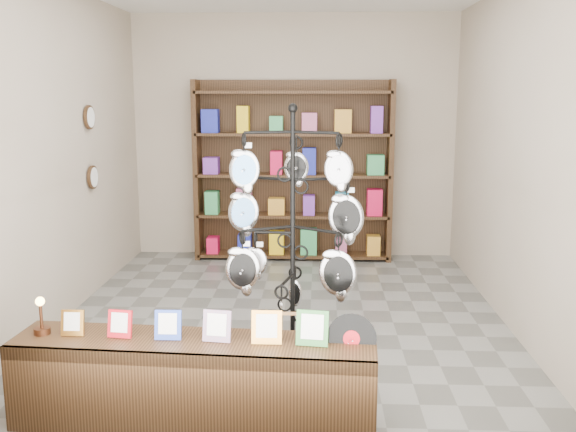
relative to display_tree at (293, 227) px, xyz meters
name	(u,v)px	position (x,y,z in m)	size (l,w,h in m)	color
ground	(283,321)	(-0.14, 1.28, -1.14)	(5.00, 5.00, 0.00)	slate
room_envelope	(282,115)	(-0.14, 1.28, 0.71)	(5.00, 5.00, 5.00)	#AC9D8B
display_tree	(293,227)	(0.00, 0.00, 0.00)	(1.01, 0.86, 1.97)	black
front_shelf	(194,381)	(-0.58, -0.59, -0.86)	(2.26, 0.59, 0.79)	black
back_shelving	(293,177)	(-0.14, 3.57, -0.11)	(2.42, 0.36, 2.20)	black
wall_clocks	(91,147)	(-2.11, 2.08, 0.36)	(0.03, 0.24, 0.84)	black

